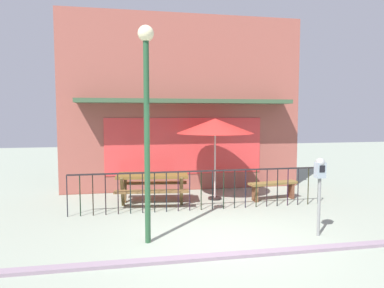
{
  "coord_description": "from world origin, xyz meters",
  "views": [
    {
      "loc": [
        -1.78,
        -6.05,
        2.31
      ],
      "look_at": [
        -0.15,
        2.52,
        1.57
      ],
      "focal_mm": 33.01,
      "sensor_mm": 36.0,
      "label": 1
    }
  ],
  "objects_px": {
    "patio_bench": "(273,187)",
    "patio_umbrella": "(215,126)",
    "picnic_table_left": "(153,180)",
    "parking_meter_near": "(320,176)",
    "street_lamp": "(147,102)"
  },
  "relations": [
    {
      "from": "picnic_table_left",
      "to": "parking_meter_near",
      "type": "bearing_deg",
      "value": -45.98
    },
    {
      "from": "patio_umbrella",
      "to": "parking_meter_near",
      "type": "height_order",
      "value": "patio_umbrella"
    },
    {
      "from": "picnic_table_left",
      "to": "patio_umbrella",
      "type": "height_order",
      "value": "patio_umbrella"
    },
    {
      "from": "patio_umbrella",
      "to": "parking_meter_near",
      "type": "distance_m",
      "value": 3.51
    },
    {
      "from": "patio_bench",
      "to": "street_lamp",
      "type": "distance_m",
      "value": 4.9
    },
    {
      "from": "parking_meter_near",
      "to": "patio_umbrella",
      "type": "bearing_deg",
      "value": 110.85
    },
    {
      "from": "patio_umbrella",
      "to": "picnic_table_left",
      "type": "bearing_deg",
      "value": -174.29
    },
    {
      "from": "patio_bench",
      "to": "parking_meter_near",
      "type": "relative_size",
      "value": 0.96
    },
    {
      "from": "picnic_table_left",
      "to": "patio_bench",
      "type": "distance_m",
      "value": 3.26
    },
    {
      "from": "street_lamp",
      "to": "patio_umbrella",
      "type": "bearing_deg",
      "value": 55.75
    },
    {
      "from": "patio_bench",
      "to": "street_lamp",
      "type": "relative_size",
      "value": 0.37
    },
    {
      "from": "patio_bench",
      "to": "parking_meter_near",
      "type": "distance_m",
      "value": 2.97
    },
    {
      "from": "patio_umbrella",
      "to": "patio_bench",
      "type": "bearing_deg",
      "value": -12.41
    },
    {
      "from": "patio_bench",
      "to": "patio_umbrella",
      "type": "bearing_deg",
      "value": 167.59
    },
    {
      "from": "picnic_table_left",
      "to": "patio_bench",
      "type": "xyz_separation_m",
      "value": [
        3.24,
        -0.17,
        -0.26
      ]
    }
  ]
}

